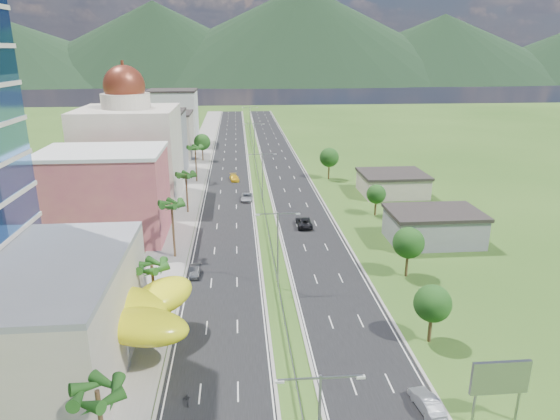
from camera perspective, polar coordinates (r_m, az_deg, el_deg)
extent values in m
plane|color=#2D5119|center=(61.67, 0.52, -12.95)|extent=(500.00, 500.00, 0.00)
cube|color=black|center=(146.20, -5.77, 5.28)|extent=(11.00, 260.00, 0.04)
cube|color=black|center=(146.72, 0.12, 5.42)|extent=(11.00, 260.00, 0.04)
cube|color=gray|center=(146.66, -9.50, 5.18)|extent=(7.00, 260.00, 0.12)
cube|color=gray|center=(128.62, -2.51, 3.89)|extent=(0.08, 216.00, 0.28)
cube|color=gray|center=(228.93, -3.65, 9.96)|extent=(0.10, 0.12, 0.70)
cube|color=gray|center=(34.83, 2.19, -18.75)|extent=(2.88, 0.12, 0.12)
cube|color=gray|center=(35.25, 7.09, -18.39)|extent=(2.88, 0.12, 0.12)
cube|color=silver|center=(34.78, -0.03, -19.01)|extent=(0.60, 0.25, 0.18)
cube|color=silver|center=(35.57, 9.21, -18.33)|extent=(0.60, 0.25, 0.18)
cylinder|color=gray|center=(68.12, -0.26, -4.66)|extent=(0.20, 0.20, 11.00)
cube|color=gray|center=(66.18, -1.51, -0.45)|extent=(2.88, 0.12, 0.12)
cube|color=gray|center=(66.40, 0.97, -0.39)|extent=(2.88, 0.12, 0.12)
cube|color=silver|center=(66.16, -2.61, -0.56)|extent=(0.60, 0.25, 0.18)
cube|color=silver|center=(66.57, 2.07, -0.44)|extent=(0.60, 0.25, 0.18)
cylinder|color=gray|center=(106.11, -2.02, 3.60)|extent=(0.20, 0.20, 11.00)
cube|color=gray|center=(104.88, -2.85, 6.39)|extent=(2.88, 0.12, 0.12)
cube|color=gray|center=(105.02, -1.27, 6.43)|extent=(2.88, 0.12, 0.12)
cube|color=silver|center=(104.86, -3.55, 6.32)|extent=(0.60, 0.25, 0.18)
cube|color=silver|center=(105.12, -0.56, 6.39)|extent=(0.60, 0.25, 0.18)
cylinder|color=gray|center=(150.10, -2.93, 7.81)|extent=(0.20, 0.20, 11.00)
cube|color=gray|center=(149.23, -3.52, 9.80)|extent=(2.88, 0.12, 0.12)
cube|color=gray|center=(149.33, -2.40, 9.82)|extent=(2.88, 0.12, 0.12)
cube|color=silver|center=(149.22, -4.02, 9.75)|extent=(0.60, 0.25, 0.18)
cube|color=silver|center=(149.41, -1.90, 9.80)|extent=(0.60, 0.25, 0.18)
cylinder|color=gray|center=(194.56, -3.43, 10.10)|extent=(0.20, 0.20, 11.00)
cube|color=gray|center=(193.89, -3.89, 11.64)|extent=(2.88, 0.12, 0.12)
cube|color=gray|center=(193.96, -3.02, 11.66)|extent=(2.88, 0.12, 0.12)
cube|color=silver|center=(193.88, -4.28, 11.61)|extent=(0.60, 0.25, 0.18)
cube|color=silver|center=(194.02, -2.64, 11.64)|extent=(0.60, 0.25, 0.18)
cylinder|color=gray|center=(61.69, -22.63, -12.31)|extent=(0.50, 0.50, 4.00)
cylinder|color=gray|center=(55.74, -17.06, -15.07)|extent=(0.50, 0.50, 4.00)
cylinder|color=gray|center=(54.34, -22.01, -16.59)|extent=(0.50, 0.50, 4.00)
cylinder|color=gray|center=(59.55, -14.16, -12.53)|extent=(0.50, 0.50, 4.00)
cube|color=#B84B5E|center=(91.02, -19.31, 1.48)|extent=(20.00, 15.00, 15.00)
cube|color=beige|center=(112.24, -16.69, 6.01)|extent=(20.00, 20.00, 20.00)
cylinder|color=beige|center=(110.60, -17.23, 11.84)|extent=(10.00, 10.00, 3.00)
sphere|color=maroon|center=(110.37, -17.37, 13.38)|extent=(8.40, 8.40, 8.40)
cube|color=gray|center=(136.58, -14.19, 7.36)|extent=(16.00, 15.00, 16.00)
cube|color=#B0A391|center=(158.28, -12.95, 8.27)|extent=(16.00, 15.00, 13.00)
cube|color=silver|center=(180.50, -12.05, 10.27)|extent=(16.00, 15.00, 18.00)
cylinder|color=gray|center=(50.08, 21.27, -20.32)|extent=(0.24, 0.24, 3.20)
cylinder|color=gray|center=(51.81, 25.50, -19.49)|extent=(0.24, 0.24, 3.20)
cube|color=#D85919|center=(49.21, 23.87, -17.12)|extent=(5.20, 0.35, 3.20)
cube|color=gray|center=(89.34, 17.13, -1.97)|extent=(15.00, 10.00, 5.00)
cube|color=#B0A391|center=(117.05, 12.71, 2.86)|extent=(14.00, 12.00, 4.40)
cylinder|color=#47301C|center=(62.27, -14.19, -9.28)|extent=(0.36, 0.36, 7.50)
cylinder|color=#47301C|center=(80.16, -12.09, -2.31)|extent=(0.36, 0.36, 9.00)
cylinder|color=#47301C|center=(102.08, -10.59, 1.86)|extent=(0.36, 0.36, 8.00)
cylinder|color=#47301C|center=(126.14, -9.58, 5.15)|extent=(0.36, 0.36, 8.80)
cylinder|color=#47301C|center=(150.94, -8.84, 6.50)|extent=(0.40, 0.40, 4.90)
sphere|color=#204E18|center=(150.36, -8.89, 7.68)|extent=(4.90, 4.90, 4.90)
cylinder|color=#47301C|center=(59.93, 16.81, -12.45)|extent=(0.40, 0.40, 4.20)
sphere|color=#204E18|center=(58.65, 17.04, -10.17)|extent=(4.20, 4.20, 4.20)
cylinder|color=#47301C|center=(75.02, 14.31, -5.73)|extent=(0.40, 0.40, 4.55)
sphere|color=#204E18|center=(73.93, 14.48, -3.65)|extent=(4.55, 4.55, 4.55)
cylinder|color=#47301C|center=(101.05, 10.86, 0.45)|extent=(0.40, 0.40, 3.85)
sphere|color=#204E18|center=(100.36, 10.94, 1.80)|extent=(3.85, 3.85, 3.85)
cylinder|color=#47301C|center=(128.24, 5.60, 4.63)|extent=(0.40, 0.40, 4.90)
sphere|color=#204E18|center=(127.56, 5.65, 6.00)|extent=(4.90, 4.90, 4.90)
imported|color=black|center=(74.58, -9.72, -6.86)|extent=(1.54, 4.18, 1.37)
imported|color=#9C9DA3|center=(109.67, -3.82, 1.49)|extent=(2.82, 5.42, 1.46)
imported|color=yellow|center=(126.73, -5.25, 3.69)|extent=(2.71, 5.23, 1.45)
imported|color=#97999E|center=(50.70, 16.43, -20.36)|extent=(2.17, 4.81, 1.53)
imported|color=black|center=(93.31, 2.76, -1.40)|extent=(2.75, 5.93, 1.64)
imported|color=black|center=(50.51, -10.51, -20.33)|extent=(0.75, 1.78, 1.11)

